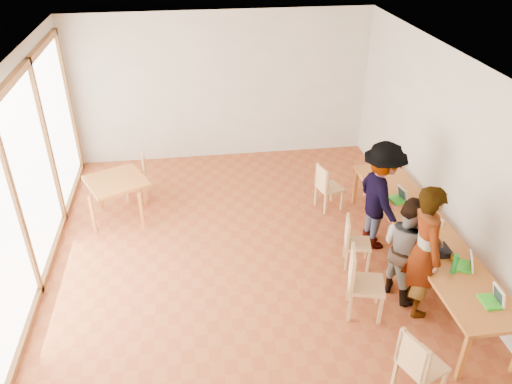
% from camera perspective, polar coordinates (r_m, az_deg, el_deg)
% --- Properties ---
extents(ground, '(8.00, 8.00, 0.00)m').
position_cam_1_polar(ground, '(7.48, -0.93, -9.27)').
color(ground, '#9F4E26').
rests_on(ground, ground).
extents(wall_back, '(6.00, 0.10, 3.00)m').
position_cam_1_polar(wall_back, '(10.26, -3.93, 11.84)').
color(wall_back, beige).
rests_on(wall_back, ground).
extents(wall_right, '(0.10, 8.00, 3.00)m').
position_cam_1_polar(wall_right, '(7.54, 22.21, 2.30)').
color(wall_right, beige).
rests_on(wall_right, ground).
extents(window_wall, '(0.10, 8.00, 3.00)m').
position_cam_1_polar(window_wall, '(6.96, -26.01, -1.06)').
color(window_wall, white).
rests_on(window_wall, ground).
extents(ceiling, '(6.00, 8.00, 0.04)m').
position_cam_1_polar(ceiling, '(6.00, -1.18, 13.42)').
color(ceiling, white).
rests_on(ceiling, wall_back).
extents(communal_table, '(0.80, 4.00, 0.75)m').
position_cam_1_polar(communal_table, '(7.52, 18.60, -4.19)').
color(communal_table, '#BE702A').
rests_on(communal_table, ground).
extents(side_table, '(0.90, 0.90, 0.75)m').
position_cam_1_polar(side_table, '(8.64, -15.65, 0.89)').
color(side_table, '#BE702A').
rests_on(side_table, ground).
extents(chair_near, '(0.55, 0.55, 0.48)m').
position_cam_1_polar(chair_near, '(5.85, 17.99, -17.82)').
color(chair_near, '#DFB06F').
rests_on(chair_near, ground).
extents(chair_mid, '(0.56, 0.56, 0.52)m').
position_cam_1_polar(chair_mid, '(6.64, 11.71, -9.39)').
color(chair_mid, '#DFB06F').
rests_on(chair_mid, ground).
extents(chair_far, '(0.45, 0.45, 0.43)m').
position_cam_1_polar(chair_far, '(7.49, 10.97, -5.11)').
color(chair_far, '#DFB06F').
rests_on(chair_far, ground).
extents(chair_empty, '(0.48, 0.48, 0.45)m').
position_cam_1_polar(chair_empty, '(8.75, 7.98, 1.01)').
color(chair_empty, '#DFB06F').
rests_on(chair_empty, ground).
extents(chair_spare, '(0.41, 0.41, 0.46)m').
position_cam_1_polar(chair_spare, '(9.27, -13.17, 2.37)').
color(chair_spare, '#DFB06F').
rests_on(chair_spare, ground).
extents(person_near, '(0.47, 0.70, 1.88)m').
position_cam_1_polar(person_near, '(6.70, 18.65, -6.40)').
color(person_near, gray).
rests_on(person_near, ground).
extents(person_mid, '(0.80, 0.89, 1.53)m').
position_cam_1_polar(person_mid, '(7.00, 16.77, -6.07)').
color(person_mid, gray).
rests_on(person_mid, ground).
extents(person_far, '(0.75, 1.19, 1.77)m').
position_cam_1_polar(person_far, '(7.80, 14.03, -0.49)').
color(person_far, gray).
rests_on(person_far, ground).
extents(laptop_near, '(0.23, 0.27, 0.22)m').
position_cam_1_polar(laptop_near, '(6.49, 25.57, -10.94)').
color(laptop_near, '#34D024').
rests_on(laptop_near, communal_table).
extents(laptop_mid, '(0.30, 0.31, 0.21)m').
position_cam_1_polar(laptop_mid, '(6.90, 22.96, -7.55)').
color(laptop_mid, '#34D024').
rests_on(laptop_mid, communal_table).
extents(laptop_far, '(0.26, 0.29, 0.22)m').
position_cam_1_polar(laptop_far, '(8.01, 16.06, -0.53)').
color(laptop_far, '#34D024').
rests_on(laptop_far, communal_table).
extents(yellow_mug, '(0.14, 0.14, 0.09)m').
position_cam_1_polar(yellow_mug, '(6.97, 21.80, -7.01)').
color(yellow_mug, orange).
rests_on(yellow_mug, communal_table).
extents(green_bottle, '(0.07, 0.07, 0.28)m').
position_cam_1_polar(green_bottle, '(6.69, 21.76, -7.67)').
color(green_bottle, '#148129').
rests_on(green_bottle, communal_table).
extents(clear_glass, '(0.07, 0.07, 0.09)m').
position_cam_1_polar(clear_glass, '(7.60, 20.43, -3.31)').
color(clear_glass, silver).
rests_on(clear_glass, communal_table).
extents(condiment_cup, '(0.08, 0.08, 0.06)m').
position_cam_1_polar(condiment_cup, '(8.77, 14.19, 2.40)').
color(condiment_cup, white).
rests_on(condiment_cup, communal_table).
extents(pink_phone, '(0.05, 0.10, 0.01)m').
position_cam_1_polar(pink_phone, '(7.83, 15.42, -1.64)').
color(pink_phone, '#D33D67').
rests_on(pink_phone, communal_table).
extents(black_pouch, '(0.16, 0.26, 0.09)m').
position_cam_1_polar(black_pouch, '(7.05, 20.54, -6.24)').
color(black_pouch, black).
rests_on(black_pouch, communal_table).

